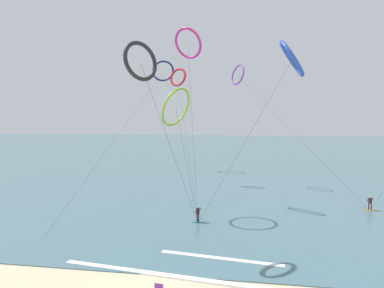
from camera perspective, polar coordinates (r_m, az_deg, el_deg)
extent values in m
cube|color=#476B75|center=(122.21, 6.20, -0.77)|extent=(400.00, 200.00, 0.08)
ellipsoid|color=orange|center=(44.83, 27.81, -9.87)|extent=(1.40, 0.40, 0.06)
cylinder|color=black|center=(44.67, 27.99, -9.36)|extent=(0.12, 0.12, 0.80)
cylinder|color=black|center=(44.79, 27.67, -9.31)|extent=(0.12, 0.12, 0.80)
cube|color=black|center=(44.57, 27.86, -8.45)|extent=(0.37, 0.37, 0.62)
sphere|color=tan|center=(44.48, 27.88, -7.92)|extent=(0.22, 0.22, 0.22)
cylinder|color=black|center=(44.57, 28.07, -8.39)|extent=(0.42, 0.41, 0.39)
cylinder|color=black|center=(44.77, 27.56, -8.32)|extent=(0.42, 0.41, 0.39)
ellipsoid|color=teal|center=(35.52, 1.00, -13.04)|extent=(1.40, 0.40, 0.06)
cylinder|color=black|center=(35.28, 0.87, -12.43)|extent=(0.12, 0.12, 0.80)
cylinder|color=black|center=(35.50, 1.13, -12.32)|extent=(0.12, 0.12, 0.80)
cube|color=black|center=(35.19, 1.00, -11.27)|extent=(0.32, 0.38, 0.62)
sphere|color=tan|center=(35.08, 1.00, -10.61)|extent=(0.22, 0.22, 0.22)
cylinder|color=black|center=(35.12, 0.82, -11.22)|extent=(0.49, 0.30, 0.39)
cylinder|color=black|center=(35.47, 1.23, -11.06)|extent=(0.49, 0.30, 0.39)
torus|color=#CC288E|center=(44.74, -0.68, 16.65)|extent=(4.57, 3.78, 3.76)
cylinder|color=#3F3F3F|center=(38.80, 0.07, 3.35)|extent=(2.65, 9.52, 20.12)
torus|color=navy|center=(73.04, -4.91, 12.16)|extent=(5.35, 4.30, 4.22)
cylinder|color=#3F3F3F|center=(51.84, -10.84, 3.74)|extent=(0.60, 42.95, 20.57)
torus|color=black|center=(27.95, -8.67, 13.67)|extent=(2.58, 3.19, 3.27)
cylinder|color=#3F3F3F|center=(30.79, -3.25, -1.57)|extent=(3.64, 7.33, 15.11)
torus|color=purple|center=(55.92, 7.74, 11.51)|extent=(2.74, 3.36, 3.37)
cylinder|color=#3F3F3F|center=(48.77, 16.69, 1.91)|extent=(15.66, 14.36, 17.67)
torus|color=red|center=(57.04, -2.37, 11.20)|extent=(3.37, 2.38, 3.19)
cylinder|color=#3F3F3F|center=(45.29, -1.08, 1.75)|extent=(6.43, 21.95, 17.40)
torus|color=#2647B7|center=(31.10, 16.51, 13.66)|extent=(2.73, 3.94, 3.28)
cylinder|color=#3F3F3F|center=(32.13, 8.22, -0.84)|extent=(8.61, 3.20, 15.69)
torus|color=#8CC62D|center=(37.02, -2.72, 6.23)|extent=(3.70, 4.92, 4.23)
cylinder|color=#3F3F3F|center=(35.75, -0.92, -3.39)|extent=(2.82, 2.68, 11.83)
cube|color=white|center=(24.05, 0.76, -21.92)|extent=(19.78, 2.99, 0.12)
cube|color=white|center=(27.16, 4.80, -18.75)|extent=(9.48, 1.78, 0.12)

